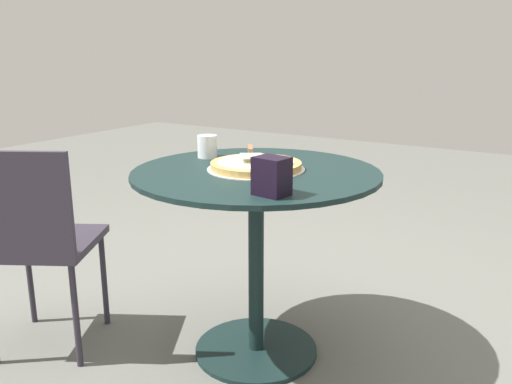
# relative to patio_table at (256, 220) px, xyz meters

# --- Properties ---
(ground_plane) EXTENTS (10.00, 10.00, 0.00)m
(ground_plane) POSITION_rel_patio_table_xyz_m (0.00, 0.00, -0.55)
(ground_plane) COLOR #5E5F59
(patio_table) EXTENTS (0.92, 0.92, 0.75)m
(patio_table) POSITION_rel_patio_table_xyz_m (0.00, 0.00, 0.00)
(patio_table) COLOR black
(patio_table) RESTS_ON ground
(pizza_on_tray) EXTENTS (0.36, 0.36, 0.05)m
(pizza_on_tray) POSITION_rel_patio_table_xyz_m (-0.01, 0.01, 0.21)
(pizza_on_tray) COLOR beige
(pizza_on_tray) RESTS_ON patio_table
(pizza_server) EXTENTS (0.16, 0.20, 0.02)m
(pizza_server) POSITION_rel_patio_table_xyz_m (-0.06, 0.05, 0.25)
(pizza_server) COLOR silver
(pizza_server) RESTS_ON pizza_on_tray
(drinking_cup) EXTENTS (0.08, 0.08, 0.09)m
(drinking_cup) POSITION_rel_patio_table_xyz_m (-0.30, 0.10, 0.24)
(drinking_cup) COLOR silver
(drinking_cup) RESTS_ON patio_table
(napkin_dispenser) EXTENTS (0.11, 0.09, 0.12)m
(napkin_dispenser) POSITION_rel_patio_table_xyz_m (0.22, -0.27, 0.25)
(napkin_dispenser) COLOR black
(napkin_dispenser) RESTS_ON patio_table
(patio_chair_far) EXTENTS (0.53, 0.53, 0.84)m
(patio_chair_far) POSITION_rel_patio_table_xyz_m (-0.71, -0.44, -0.06)
(patio_chair_far) COLOR #2E2835
(patio_chair_far) RESTS_ON ground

